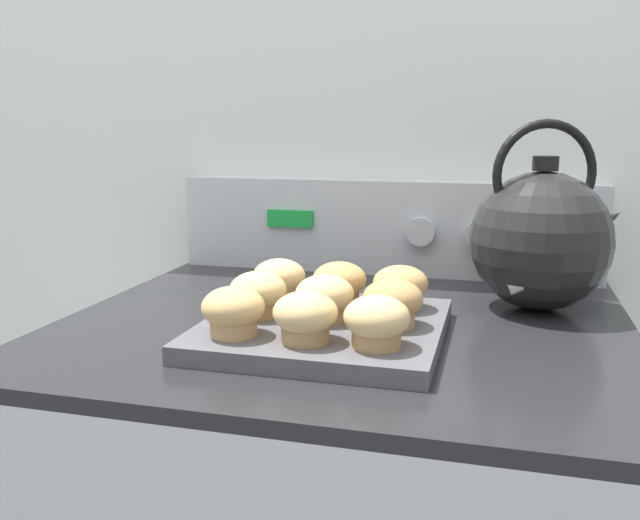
{
  "coord_description": "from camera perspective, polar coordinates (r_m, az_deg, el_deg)",
  "views": [
    {
      "loc": [
        0.2,
        -0.51,
        1.19
      ],
      "look_at": [
        -0.01,
        0.26,
        1.03
      ],
      "focal_mm": 38.0,
      "sensor_mm": 36.0,
      "label": 1
    }
  ],
  "objects": [
    {
      "name": "control_panel",
      "position": [
        1.19,
        5.61,
        2.79
      ],
      "size": [
        0.73,
        0.07,
        0.16
      ],
      "color": "#B7BABF",
      "rests_on": "stove_range"
    },
    {
      "name": "muffin_r0_c1",
      "position": [
        0.75,
        -1.24,
        -4.79
      ],
      "size": [
        0.07,
        0.07,
        0.06
      ],
      "color": "#A37A4C",
      "rests_on": "muffin_pan"
    },
    {
      "name": "muffin_r1_c2",
      "position": [
        0.81,
        6.14,
        -3.57
      ],
      "size": [
        0.07,
        0.07,
        0.06
      ],
      "color": "tan",
      "rests_on": "muffin_pan"
    },
    {
      "name": "muffin_r0_c2",
      "position": [
        0.73,
        4.79,
        -5.16
      ],
      "size": [
        0.07,
        0.07,
        0.06
      ],
      "color": "#A37A4C",
      "rests_on": "muffin_pan"
    },
    {
      "name": "muffin_r2_c1",
      "position": [
        0.9,
        1.64,
        -1.92
      ],
      "size": [
        0.07,
        0.07,
        0.06
      ],
      "color": "olive",
      "rests_on": "muffin_pan"
    },
    {
      "name": "muffin_r2_c2",
      "position": [
        0.89,
        6.78,
        -2.26
      ],
      "size": [
        0.07,
        0.07,
        0.06
      ],
      "color": "tan",
      "rests_on": "muffin_pan"
    },
    {
      "name": "muffin_r1_c0",
      "position": [
        0.85,
        -5.24,
        -2.84
      ],
      "size": [
        0.07,
        0.07,
        0.06
      ],
      "color": "#A37A4C",
      "rests_on": "muffin_pan"
    },
    {
      "name": "tea_kettle",
      "position": [
        1.0,
        18.15,
        1.76
      ],
      "size": [
        0.22,
        0.2,
        0.27
      ],
      "color": "black",
      "rests_on": "stove_range"
    },
    {
      "name": "muffin_r0_c0",
      "position": [
        0.77,
        -7.32,
        -4.29
      ],
      "size": [
        0.07,
        0.07,
        0.06
      ],
      "color": "tan",
      "rests_on": "muffin_pan"
    },
    {
      "name": "wall_back",
      "position": [
        1.23,
        6.09,
        11.87
      ],
      "size": [
        8.0,
        0.05,
        2.4
      ],
      "color": "silver",
      "rests_on": "ground_plane"
    },
    {
      "name": "muffin_r2_c0",
      "position": [
        0.93,
        -3.47,
        -1.63
      ],
      "size": [
        0.07,
        0.07,
        0.06
      ],
      "color": "tan",
      "rests_on": "muffin_pan"
    },
    {
      "name": "muffin_pan",
      "position": [
        0.84,
        0.34,
        -5.82
      ],
      "size": [
        0.29,
        0.29,
        0.02
      ],
      "color": "#4C4C51",
      "rests_on": "stove_range"
    },
    {
      "name": "muffin_r1_c1",
      "position": [
        0.83,
        0.39,
        -3.19
      ],
      "size": [
        0.07,
        0.07,
        0.06
      ],
      "color": "#A37A4C",
      "rests_on": "muffin_pan"
    }
  ]
}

